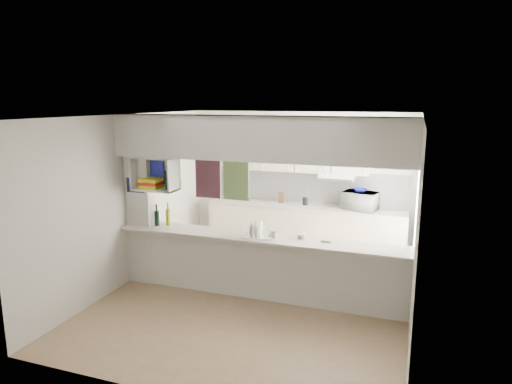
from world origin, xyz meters
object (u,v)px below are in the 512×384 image
at_px(dish_rack, 259,230).
at_px(wine_bottles, 163,217).
at_px(microwave, 361,201).
at_px(bowl, 360,190).

bearing_deg(dish_rack, wine_bottles, 173.71).
distance_m(microwave, dish_rack, 2.39).
relative_size(bowl, wine_bottles, 0.64).
height_order(bowl, dish_rack, bowl).
relative_size(microwave, dish_rack, 1.27).
xyz_separation_m(microwave, dish_rack, (-1.16, -2.09, -0.07)).
xyz_separation_m(microwave, wine_bottles, (-2.73, -2.04, -0.03)).
relative_size(bowl, dish_rack, 0.50).
bearing_deg(bowl, microwave, 40.44).
bearing_deg(microwave, dish_rack, 76.12).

